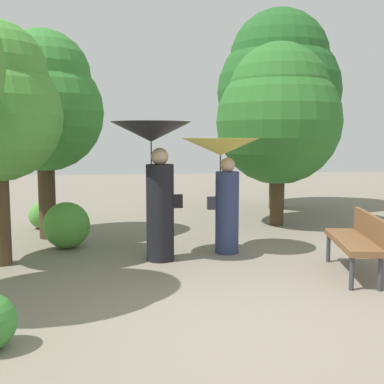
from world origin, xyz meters
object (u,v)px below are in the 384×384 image
object	(u,v)px
tree_near_left	(44,102)
person_left	(155,163)
park_bench	(359,238)
tree_near_right	(279,82)
tree_mid_right	(279,113)
person_right	(223,167)

from	to	relation	value
tree_near_left	person_left	bearing A→B (deg)	-44.59
park_bench	tree_near_left	bearing A→B (deg)	-112.17
tree_near_right	tree_mid_right	xyz separation A→B (m)	(-0.72, -2.36, -0.91)
person_left	tree_near_left	distance (m)	2.85
tree_near_right	tree_mid_right	world-z (taller)	tree_near_right
park_bench	tree_near_right	xyz separation A→B (m)	(0.73, 6.11, 2.76)
person_left	tree_near_left	size ratio (longest dim) A/B	0.55
person_left	tree_near_right	bearing A→B (deg)	-32.10
park_bench	tree_near_right	size ratio (longest dim) A/B	0.31
person_right	tree_mid_right	size ratio (longest dim) A/B	0.49
person_right	person_left	bearing A→B (deg)	109.36
person_right	tree_mid_right	xyz separation A→B (m)	(1.61, 2.29, 0.98)
person_left	tree_near_left	bearing A→B (deg)	47.79
tree_mid_right	park_bench	bearing A→B (deg)	-90.24
person_right	tree_near_right	size ratio (longest dim) A/B	0.36
person_right	park_bench	size ratio (longest dim) A/B	1.18
tree_near_left	tree_mid_right	xyz separation A→B (m)	(4.60, 0.75, -0.13)
tree_near_right	person_left	bearing A→B (deg)	-124.47
person_right	tree_near_left	world-z (taller)	tree_near_left
tree_mid_right	person_right	bearing A→B (deg)	-125.12
person_left	tree_mid_right	size ratio (longest dim) A/B	0.55
person_right	park_bench	world-z (taller)	person_right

